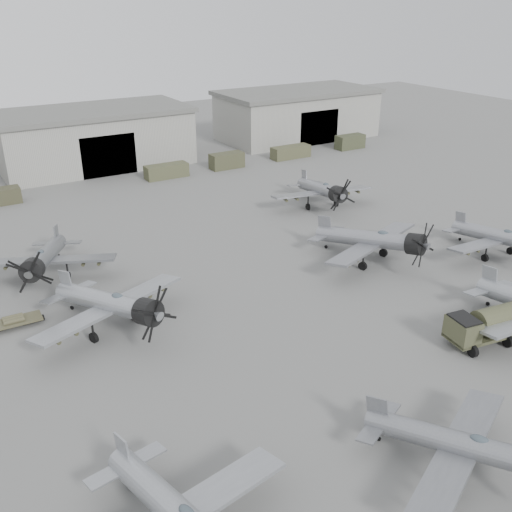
{
  "coord_description": "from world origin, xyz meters",
  "views": [
    {
      "loc": [
        -23.49,
        -25.82,
        24.06
      ],
      "look_at": [
        0.85,
        14.82,
        2.5
      ],
      "focal_mm": 40.0,
      "sensor_mm": 36.0,
      "label": 1
    }
  ],
  "objects": [
    {
      "name": "aircraft_mid_3",
      "position": [
        24.5,
        6.52,
        2.22
      ],
      "size": [
        12.18,
        10.96,
        4.87
      ],
      "rotation": [
        0.0,
        0.0,
        -0.05
      ],
      "color": "#92949A",
      "rests_on": "ground"
    },
    {
      "name": "support_truck_7",
      "position": [
        40.95,
        50.0,
        1.18
      ],
      "size": [
        5.18,
        2.2,
        2.36
      ],
      "primitive_type": "cube",
      "color": "#3B4029",
      "rests_on": "ground"
    },
    {
      "name": "support_truck_5",
      "position": [
        16.69,
        50.0,
        1.17
      ],
      "size": [
        5.24,
        2.2,
        2.35
      ],
      "primitive_type": "cube",
      "color": "#3F402A",
      "rests_on": "ground"
    },
    {
      "name": "fuel_tanker",
      "position": [
        10.87,
        -3.1,
        1.62
      ],
      "size": [
        7.6,
        3.42,
        2.83
      ],
      "rotation": [
        0.0,
        0.0,
        -0.14
      ],
      "color": "#44462E",
      "rests_on": "ground"
    },
    {
      "name": "support_truck_6",
      "position": [
        28.53,
        50.0,
        0.99
      ],
      "size": [
        6.65,
        2.2,
        1.97
      ],
      "primitive_type": "cube",
      "color": "#48492F",
      "rests_on": "ground"
    },
    {
      "name": "aircraft_mid_1",
      "position": [
        -13.18,
        12.88,
        2.44
      ],
      "size": [
        13.26,
        11.98,
        5.37
      ],
      "rotation": [
        0.0,
        0.0,
        0.38
      ],
      "color": "#9B9EA3",
      "rests_on": "ground"
    },
    {
      "name": "aircraft_mid_2",
      "position": [
        12.87,
        12.03,
        2.46
      ],
      "size": [
        13.46,
        12.12,
        5.41
      ],
      "rotation": [
        0.0,
        0.0,
        0.33
      ],
      "color": "gray",
      "rests_on": "ground"
    },
    {
      "name": "aircraft_near_1",
      "position": [
        -1.68,
        -11.4,
        2.09
      ],
      "size": [
        11.18,
        10.14,
        4.59
      ],
      "rotation": [
        0.0,
        0.0,
        0.43
      ],
      "color": "gray",
      "rests_on": "ground"
    },
    {
      "name": "ground",
      "position": [
        0.0,
        0.0,
        0.0
      ],
      "size": [
        220.0,
        220.0,
        0.0
      ],
      "primitive_type": "plane",
      "color": "slate",
      "rests_on": "ground"
    },
    {
      "name": "aircraft_far_1",
      "position": [
        18.25,
        27.66,
        2.35
      ],
      "size": [
        13.02,
        11.72,
        5.17
      ],
      "rotation": [
        0.0,
        0.0,
        -0.2
      ],
      "color": "gray",
      "rests_on": "ground"
    },
    {
      "name": "hangar_center",
      "position": [
        0.0,
        61.96,
        4.37
      ],
      "size": [
        29.0,
        14.8,
        8.7
      ],
      "color": "#A09F95",
      "rests_on": "ground"
    },
    {
      "name": "hangar_right",
      "position": [
        38.0,
        61.96,
        4.37
      ],
      "size": [
        29.0,
        14.8,
        8.7
      ],
      "color": "#A09F95",
      "rests_on": "ground"
    },
    {
      "name": "support_truck_4",
      "position": [
        6.73,
        50.0,
        0.99
      ],
      "size": [
        6.29,
        2.2,
        1.98
      ],
      "primitive_type": "cube",
      "color": "#474930",
      "rests_on": "ground"
    },
    {
      "name": "aircraft_far_0",
      "position": [
        -15.89,
        24.65,
        2.33
      ],
      "size": [
        12.48,
        11.32,
        5.12
      ],
      "rotation": [
        0.0,
        0.0,
        -0.43
      ],
      "color": "gray",
      "rests_on": "ground"
    }
  ]
}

